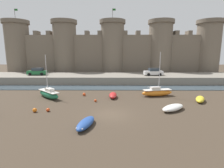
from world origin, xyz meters
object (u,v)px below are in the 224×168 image
object	(u,v)px
mooring_buoy_off_centre	(35,110)
car_quay_centre_west	(37,72)
sailboat_midflat_centre	(49,94)
rowboat_midflat_right	(113,95)
mooring_buoy_mid_mud	(95,101)
sailboat_foreground_centre	(157,92)
mooring_buoy_near_channel	(48,110)
rowboat_midflat_left	(200,99)
mooring_buoy_near_shore	(84,94)
rowboat_near_channel_right	(173,108)
rowboat_foreground_left	(86,123)
car_quay_centre_east	(153,72)

from	to	relation	value
mooring_buoy_off_centre	car_quay_centre_west	size ratio (longest dim) A/B	0.11
sailboat_midflat_centre	car_quay_centre_west	xyz separation A→B (m)	(-7.54, 13.83, 1.80)
rowboat_midflat_right	mooring_buoy_off_centre	bearing A→B (deg)	-143.75
mooring_buoy_mid_mud	sailboat_foreground_centre	bearing A→B (deg)	19.86
mooring_buoy_off_centre	mooring_buoy_near_channel	distance (m)	1.46
rowboat_midflat_left	mooring_buoy_near_shore	world-z (taller)	rowboat_midflat_left
rowboat_midflat_right	mooring_buoy_near_shore	xyz separation A→B (m)	(-4.51, 1.10, -0.15)
mooring_buoy_mid_mud	mooring_buoy_near_channel	distance (m)	6.47
mooring_buoy_near_shore	car_quay_centre_west	bearing A→B (deg)	135.24
rowboat_near_channel_right	mooring_buoy_near_shore	distance (m)	13.48
sailboat_foreground_centre	mooring_buoy_near_channel	distance (m)	16.12
mooring_buoy_mid_mud	car_quay_centre_west	size ratio (longest dim) A/B	0.09
rowboat_midflat_right	mooring_buoy_near_channel	bearing A→B (deg)	-139.80
rowboat_foreground_left	sailboat_foreground_centre	size ratio (longest dim) A/B	0.52
rowboat_midflat_left	car_quay_centre_west	world-z (taller)	car_quay_centre_west
mooring_buoy_off_centre	car_quay_centre_east	bearing A→B (deg)	47.87
rowboat_midflat_left	mooring_buoy_mid_mud	size ratio (longest dim) A/B	9.04
rowboat_midflat_right	car_quay_centre_east	distance (m)	16.16
rowboat_near_channel_right	sailboat_foreground_centre	size ratio (longest dim) A/B	0.54
mooring_buoy_near_shore	mooring_buoy_off_centre	world-z (taller)	mooring_buoy_near_shore
rowboat_near_channel_right	mooring_buoy_near_shore	size ratio (longest dim) A/B	7.57
rowboat_near_channel_right	mooring_buoy_near_shore	xyz separation A→B (m)	(-11.58, 6.90, -0.11)
rowboat_foreground_left	mooring_buoy_near_channel	world-z (taller)	rowboat_foreground_left
car_quay_centre_west	mooring_buoy_near_channel	bearing A→B (deg)	-64.12
rowboat_midflat_left	mooring_buoy_off_centre	bearing A→B (deg)	-167.86
rowboat_midflat_right	rowboat_midflat_left	bearing A→B (deg)	-9.45
mooring_buoy_near_shore	mooring_buoy_mid_mud	distance (m)	3.99
rowboat_midflat_right	mooring_buoy_off_centre	xyz separation A→B (m)	(-8.90, -6.53, -0.15)
rowboat_near_channel_right	car_quay_centre_east	bearing A→B (deg)	84.24
sailboat_midflat_centre	mooring_buoy_off_centre	distance (m)	6.36
sailboat_midflat_centre	rowboat_foreground_left	bearing A→B (deg)	-55.11
mooring_buoy_near_shore	car_quay_centre_east	world-z (taller)	car_quay_centre_east
mooring_buoy_near_shore	car_quay_centre_east	size ratio (longest dim) A/B	0.12
rowboat_near_channel_right	sailboat_foreground_centre	bearing A→B (deg)	91.77
mooring_buoy_near_channel	rowboat_foreground_left	bearing A→B (deg)	-39.54
mooring_buoy_off_centre	car_quay_centre_east	xyz separation A→B (m)	(17.90, 19.79, 2.20)
mooring_buoy_off_centre	rowboat_midflat_left	bearing A→B (deg)	12.14
mooring_buoy_near_shore	car_quay_centre_west	size ratio (longest dim) A/B	0.12
rowboat_midflat_left	car_quay_centre_west	xyz separation A→B (m)	(-29.22, 15.63, 2.07)
rowboat_midflat_right	mooring_buoy_near_shore	world-z (taller)	rowboat_midflat_right
rowboat_midflat_left	mooring_buoy_near_channel	size ratio (longest dim) A/B	8.06
rowboat_midflat_right	rowboat_near_channel_right	world-z (taller)	rowboat_midflat_right
sailboat_midflat_centre	mooring_buoy_near_shore	xyz separation A→B (m)	(5.09, 1.32, -0.39)
sailboat_midflat_centre	rowboat_midflat_left	bearing A→B (deg)	-4.73
sailboat_midflat_centre	mooring_buoy_mid_mud	xyz separation A→B (m)	(7.20, -2.07, -0.45)
sailboat_midflat_centre	mooring_buoy_near_shore	bearing A→B (deg)	14.50
mooring_buoy_near_shore	rowboat_midflat_left	bearing A→B (deg)	-10.61
rowboat_midflat_left	rowboat_near_channel_right	size ratio (longest dim) A/B	0.90
mooring_buoy_near_shore	mooring_buoy_off_centre	distance (m)	8.80
mooring_buoy_off_centre	mooring_buoy_mid_mud	bearing A→B (deg)	33.11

